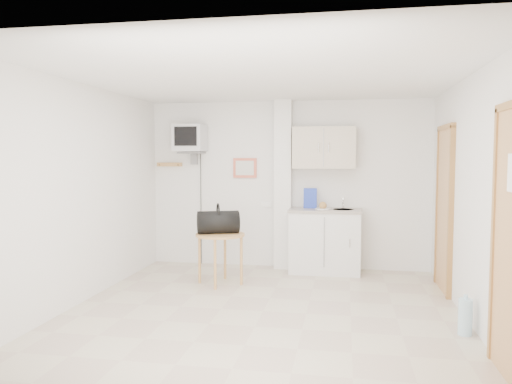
% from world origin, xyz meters
% --- Properties ---
extents(ground, '(4.50, 4.50, 0.00)m').
position_xyz_m(ground, '(0.00, 0.00, 0.00)').
color(ground, beige).
rests_on(ground, ground).
extents(room_envelope, '(4.24, 4.54, 2.55)m').
position_xyz_m(room_envelope, '(0.24, 0.09, 1.54)').
color(room_envelope, white).
rests_on(room_envelope, ground).
extents(kitchenette, '(1.03, 0.58, 2.10)m').
position_xyz_m(kitchenette, '(0.57, 2.00, 0.80)').
color(kitchenette, silver).
rests_on(kitchenette, ground).
extents(crt_television, '(0.44, 0.45, 2.15)m').
position_xyz_m(crt_television, '(-1.45, 2.02, 1.94)').
color(crt_television, slate).
rests_on(crt_television, ground).
extents(round_table, '(0.64, 0.64, 0.67)m').
position_xyz_m(round_table, '(-0.74, 1.05, 0.58)').
color(round_table, '#A57743').
rests_on(round_table, ground).
extents(duffel_bag, '(0.61, 0.47, 0.40)m').
position_xyz_m(duffel_bag, '(-0.77, 1.07, 0.82)').
color(duffel_bag, black).
rests_on(duffel_bag, round_table).
extents(water_bottle, '(0.13, 0.13, 0.38)m').
position_xyz_m(water_bottle, '(1.98, -0.37, 0.17)').
color(water_bottle, '#A5CCDE').
rests_on(water_bottle, ground).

